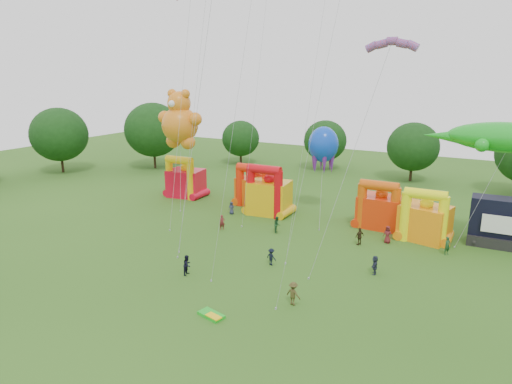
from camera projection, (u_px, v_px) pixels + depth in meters
The scene contains 24 objects.
ground at pixel (158, 319), 33.02m from camera, with size 160.00×160.00×0.00m, color #2C5718.
tree_ring at pixel (147, 233), 32.46m from camera, with size 119.76×121.82×12.07m.
bouncy_castle_0 at pixel (185, 181), 65.21m from camera, with size 5.29×4.52×6.03m.
bouncy_castle_1 at pixel (257, 189), 60.90m from camera, with size 5.66×4.85×5.81m.
bouncy_castle_2 at pixel (268, 195), 57.07m from camera, with size 5.33×4.46×6.48m.
bouncy_castle_3 at pixel (380, 209), 52.15m from camera, with size 4.94×4.02×5.73m.
bouncy_castle_4 at pixel (425, 220), 48.17m from camera, with size 5.46×4.76×5.83m.
stage_trailer at pixel (511, 224), 46.13m from camera, with size 7.87×3.19×5.05m.
teddy_bear_kite at pixel (180, 134), 58.77m from camera, with size 6.62×5.12×15.39m.
gecko_kite at pixel (497, 164), 44.84m from camera, with size 14.71×5.25×12.83m.
octopus_kite at pixel (322, 178), 55.35m from camera, with size 4.48×9.17×10.97m.
parafoil_kites at pixel (248, 131), 44.20m from camera, with size 29.00×14.61×27.57m.
diamond_kites at pixel (259, 75), 41.66m from camera, with size 16.01×21.74×42.67m.
folded_kite_bundle at pixel (212, 315), 33.34m from camera, with size 2.18×1.46×0.31m.
spectator_0 at pixel (232, 208), 57.34m from camera, with size 0.78×0.51×1.60m, color #2A3046.
spectator_1 at pixel (222, 222), 51.64m from camera, with size 0.63×0.41×1.72m, color maroon.
spectator_2 at pixel (277, 224), 50.78m from camera, with size 0.89×0.70×1.84m, color #1C4622.
spectator_3 at pixel (271, 257), 42.15m from camera, with size 1.05×0.60×1.62m, color black.
spectator_4 at pixel (360, 236), 47.04m from camera, with size 1.09×0.45×1.86m, color #372A16.
spectator_5 at pixel (375, 265), 40.25m from camera, with size 1.59×0.51×1.72m, color #24293C.
spectator_6 at pixel (388, 235), 47.55m from camera, with size 0.91×0.59×1.86m, color maroon.
spectator_7 at pixel (447, 246), 44.54m from camera, with size 0.67×0.44×1.83m, color #1B4520.
spectator_8 at pixel (187, 265), 40.15m from camera, with size 0.88×0.69×1.81m, color black.
spectator_9 at pixel (293, 294), 34.87m from camera, with size 1.22×0.70×1.88m, color #413B1A.
Camera 1 is at (20.37, -22.58, 17.35)m, focal length 32.00 mm.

